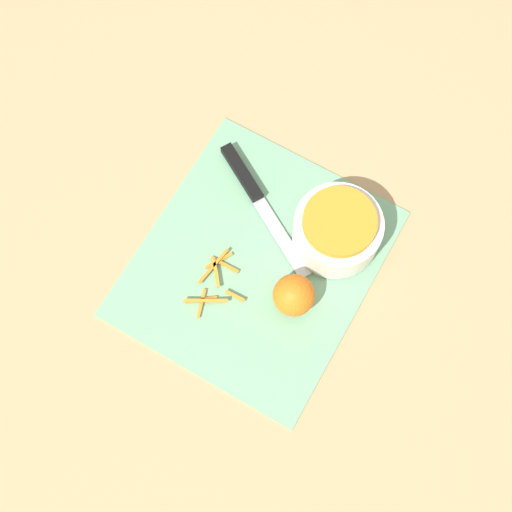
{
  "coord_description": "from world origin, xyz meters",
  "views": [
    {
      "loc": [
        0.31,
        0.18,
        1.1
      ],
      "look_at": [
        0.0,
        0.0,
        0.04
      ],
      "focal_mm": 50.0,
      "sensor_mm": 36.0,
      "label": 1
    }
  ],
  "objects": [
    {
      "name": "peel_pile",
      "position": [
        0.07,
        -0.04,
        0.01
      ],
      "size": [
        0.12,
        0.09,
        0.01
      ],
      "color": "orange",
      "rests_on": "cutting_board"
    },
    {
      "name": "ground_plane",
      "position": [
        0.0,
        0.0,
        0.0
      ],
      "size": [
        4.0,
        4.0,
        0.0
      ],
      "primitive_type": "plane",
      "color": "tan"
    },
    {
      "name": "bowl_speckled",
      "position": [
        -0.1,
        0.09,
        0.05
      ],
      "size": [
        0.14,
        0.14,
        0.08
      ],
      "color": "silver",
      "rests_on": "cutting_board"
    },
    {
      "name": "orange_left",
      "position": [
        0.03,
        0.08,
        0.04
      ],
      "size": [
        0.07,
        0.07,
        0.07
      ],
      "color": "orange",
      "rests_on": "cutting_board"
    },
    {
      "name": "cutting_board",
      "position": [
        0.0,
        0.0,
        0.0
      ],
      "size": [
        0.41,
        0.36,
        0.01
      ],
      "color": "#75AD84",
      "rests_on": "ground_plane"
    },
    {
      "name": "knife",
      "position": [
        -0.11,
        -0.07,
        0.01
      ],
      "size": [
        0.15,
        0.24,
        0.02
      ],
      "rotation": [
        0.0,
        0.0,
        1.05
      ],
      "color": "black",
      "rests_on": "cutting_board"
    }
  ]
}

